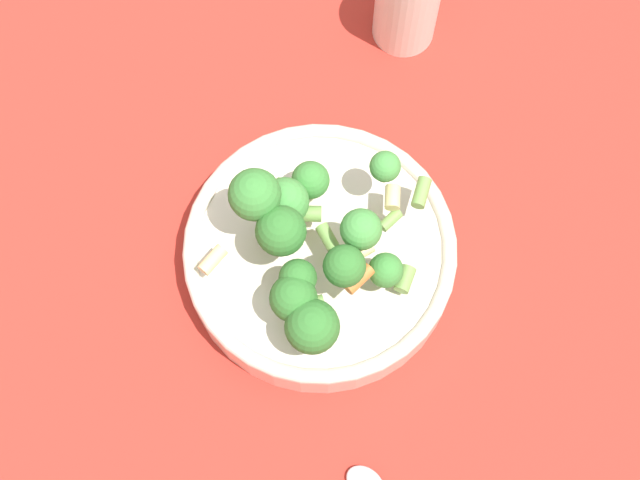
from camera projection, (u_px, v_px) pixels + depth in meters
name	position (u px, v px, depth m)	size (l,w,h in m)	color
ground_plane	(320.00, 263.00, 0.85)	(3.00, 3.00, 0.00)	#B72D23
bowl	(320.00, 254.00, 0.83)	(0.25, 0.25, 0.05)	beige
pasta_salad	(308.00, 244.00, 0.75)	(0.19, 0.17, 0.09)	#8CB766
cup	(408.00, 0.00, 0.89)	(0.06, 0.06, 0.11)	silver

